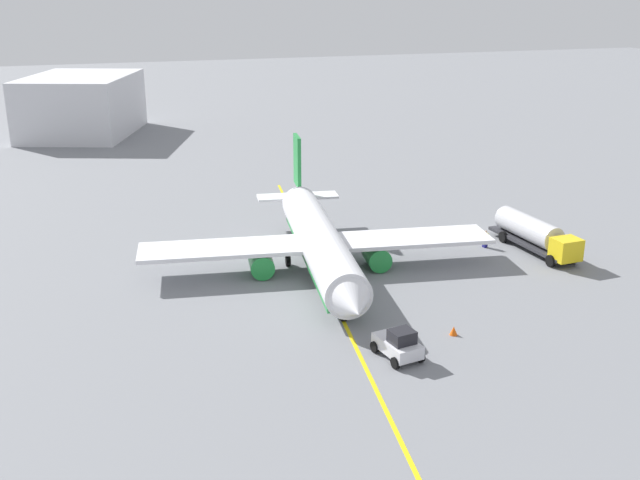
# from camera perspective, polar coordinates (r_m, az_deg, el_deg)

# --- Properties ---
(ground_plane) EXTENTS (400.00, 400.00, 0.00)m
(ground_plane) POSITION_cam_1_polar(r_m,az_deg,el_deg) (66.48, 0.00, -2.45)
(ground_plane) COLOR slate
(airplane) EXTENTS (32.51, 31.84, 9.61)m
(airplane) POSITION_cam_1_polar(r_m,az_deg,el_deg) (66.05, -0.08, -0.17)
(airplane) COLOR white
(airplane) RESTS_ON ground
(fuel_tanker) EXTENTS (11.44, 3.34, 3.15)m
(fuel_tanker) POSITION_cam_1_polar(r_m,az_deg,el_deg) (74.07, 16.05, 0.48)
(fuel_tanker) COLOR #2D2D33
(fuel_tanker) RESTS_ON ground
(pushback_tug) EXTENTS (3.88, 2.82, 2.20)m
(pushback_tug) POSITION_cam_1_polar(r_m,az_deg,el_deg) (51.60, 6.00, -7.90)
(pushback_tug) COLOR silver
(pushback_tug) RESTS_ON ground
(refueling_worker) EXTENTS (0.56, 0.42, 1.71)m
(refueling_worker) POSITION_cam_1_polar(r_m,az_deg,el_deg) (74.17, 12.49, 0.06)
(refueling_worker) COLOR navy
(refueling_worker) RESTS_ON ground
(safety_cone_nose) EXTENTS (0.64, 0.64, 0.71)m
(safety_cone_nose) POSITION_cam_1_polar(r_m,az_deg,el_deg) (53.37, 5.70, -7.73)
(safety_cone_nose) COLOR #F2590F
(safety_cone_nose) RESTS_ON ground
(safety_cone_wingtip) EXTENTS (0.60, 0.60, 0.66)m
(safety_cone_wingtip) POSITION_cam_1_polar(r_m,az_deg,el_deg) (55.61, 10.15, -6.82)
(safety_cone_wingtip) COLOR #F2590F
(safety_cone_wingtip) RESTS_ON ground
(distant_hangar) EXTENTS (26.43, 22.76, 9.86)m
(distant_hangar) POSITION_cam_1_polar(r_m,az_deg,el_deg) (134.59, -17.72, 9.76)
(distant_hangar) COLOR silver
(distant_hangar) RESTS_ON ground
(taxi_line_marking) EXTENTS (61.19, 9.47, 0.01)m
(taxi_line_marking) POSITION_cam_1_polar(r_m,az_deg,el_deg) (66.48, 0.00, -2.44)
(taxi_line_marking) COLOR yellow
(taxi_line_marking) RESTS_ON ground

